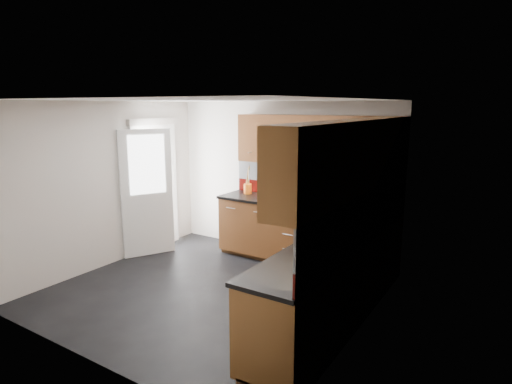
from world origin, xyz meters
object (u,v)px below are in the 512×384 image
Objects in this scene: toaster at (389,205)px; food_processor at (370,210)px; gas_hob at (297,201)px; utensil_pot at (248,188)px.

food_processor reaches higher than toaster.
toaster is 0.51m from food_processor.
toaster is at bearing 5.11° from gas_hob.
gas_hob is 1.31m from toaster.
utensil_pot is 2.26m from toaster.
toaster is at bearing -0.43° from utensil_pot.
food_processor is (2.16, -0.52, 0.02)m from utensil_pot.
utensil_pot is 1.51× the size of toaster.
toaster is 1.13× the size of food_processor.
toaster is (2.26, -0.02, -0.00)m from utensil_pot.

